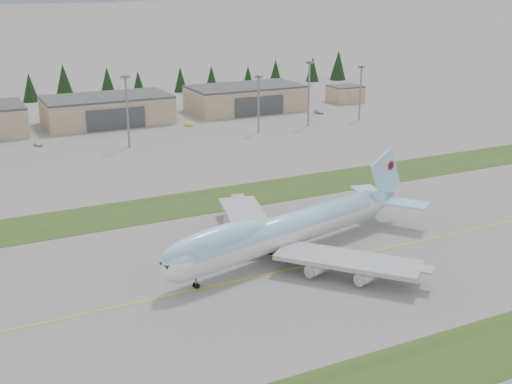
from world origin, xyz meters
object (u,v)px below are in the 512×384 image
hangar_center (107,110)px  service_vehicle_a (38,146)px  boeing_747_freighter (285,230)px  service_vehicle_c (319,114)px  hangar_right (246,98)px  service_vehicle_b (189,126)px

hangar_center → service_vehicle_a: 40.50m
boeing_747_freighter → hangar_center: 143.96m
service_vehicle_a → service_vehicle_c: (115.18, 5.69, 0.00)m
service_vehicle_a → service_vehicle_c: bearing=-22.1°
hangar_right → service_vehicle_c: bearing=-39.6°
boeing_747_freighter → service_vehicle_a: boeing_747_freighter is taller
service_vehicle_a → service_vehicle_b: bearing=-17.8°
boeing_747_freighter → service_vehicle_a: (-30.59, 117.93, -5.75)m
hangar_right → hangar_center: bearing=180.0°
service_vehicle_c → service_vehicle_a: bearing=167.1°
hangar_center → service_vehicle_a: hangar_center is taller
hangar_right → service_vehicle_b: 38.72m
hangar_center → service_vehicle_c: size_ratio=10.15×
boeing_747_freighter → service_vehicle_c: boeing_747_freighter is taller
boeing_747_freighter → hangar_right: (59.96, 143.96, -0.36)m
service_vehicle_b → service_vehicle_a: bearing=117.2°
boeing_747_freighter → hangar_right: 155.95m
hangar_right → service_vehicle_a: bearing=-164.0°
service_vehicle_a → service_vehicle_c: service_vehicle_c is taller
service_vehicle_b → boeing_747_freighter: bearing=-171.9°
hangar_right → service_vehicle_b: bearing=-150.5°
boeing_747_freighter → hangar_center: boeing_747_freighter is taller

